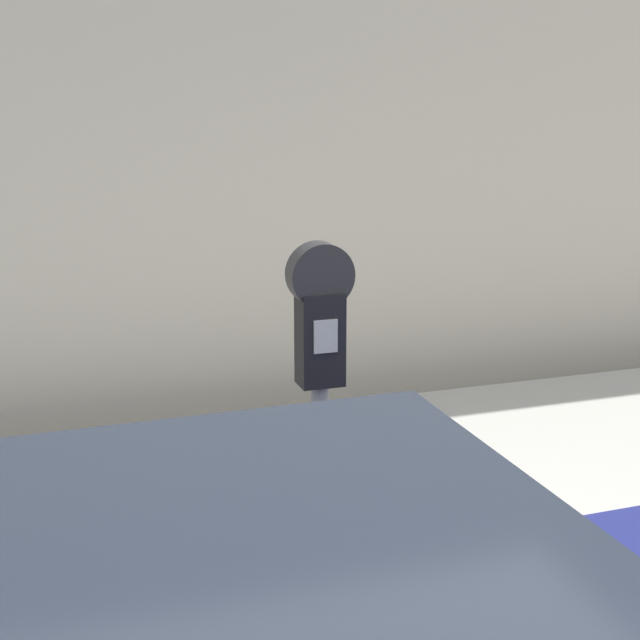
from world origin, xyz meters
The scene contains 3 objects.
sidewalk centered at (0.00, 2.20, 0.07)m, with size 24.00×2.80×0.15m.
building_facade centered at (0.00, 4.14, 2.60)m, with size 24.00×0.30×5.19m.
parking_meter centered at (0.27, 1.17, 1.19)m, with size 0.22×0.12×1.49m.
Camera 1 is at (-0.66, -1.64, 2.13)m, focal length 50.00 mm.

